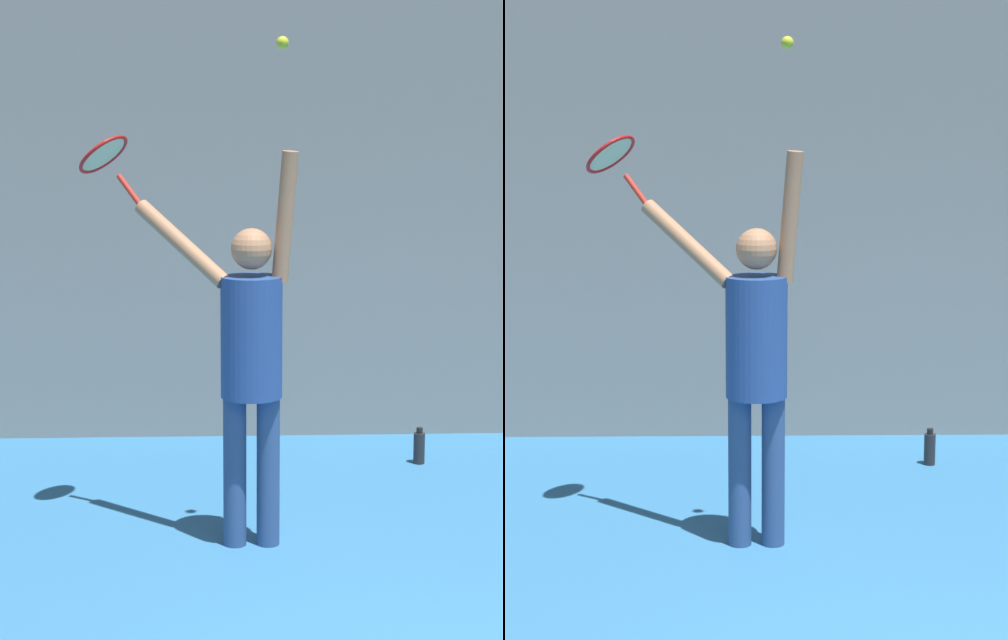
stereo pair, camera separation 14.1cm
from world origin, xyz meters
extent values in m
cube|color=gray|center=(0.00, 4.81, 2.50)|extent=(18.00, 0.10, 5.00)
cylinder|color=#2D4C7F|center=(-0.89, 2.49, 0.43)|extent=(0.13, 0.13, 0.86)
cylinder|color=#2D4C7F|center=(-0.70, 2.49, 0.43)|extent=(0.13, 0.13, 0.86)
cylinder|color=#26478C|center=(-0.79, 2.49, 1.20)|extent=(0.34, 0.34, 0.67)
sphere|color=tan|center=(-0.79, 2.49, 1.68)|extent=(0.23, 0.23, 0.23)
cylinder|color=tan|center=(-0.61, 2.46, 1.86)|extent=(0.18, 0.17, 0.72)
cylinder|color=tan|center=(-1.18, 2.68, 1.70)|extent=(0.56, 0.48, 0.46)
cylinder|color=red|center=(-1.47, 2.90, 1.97)|extent=(0.17, 0.11, 0.19)
torus|color=red|center=(-1.63, 2.98, 2.18)|extent=(0.39, 0.42, 0.23)
cylinder|color=beige|center=(-1.63, 2.98, 2.18)|extent=(0.33, 0.36, 0.19)
sphere|color=#CCDB2D|center=(-0.63, 2.45, 2.77)|extent=(0.07, 0.07, 0.07)
cylinder|color=#262628|center=(0.44, 4.00, 0.11)|extent=(0.08, 0.08, 0.22)
cylinder|color=black|center=(0.44, 4.00, 0.24)|extent=(0.04, 0.04, 0.04)
camera|label=1|loc=(-1.05, -3.75, 2.38)|focal=65.00mm
camera|label=2|loc=(-0.91, -3.76, 2.38)|focal=65.00mm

